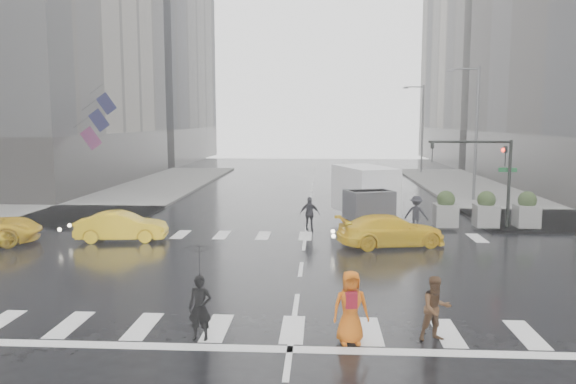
# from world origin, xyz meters

# --- Properties ---
(ground) EXTENTS (120.00, 120.00, 0.00)m
(ground) POSITION_xyz_m (0.00, 0.00, 0.00)
(ground) COLOR black
(ground) RESTS_ON ground
(sidewalk_nw) EXTENTS (35.00, 35.00, 0.15)m
(sidewalk_nw) POSITION_xyz_m (-19.50, 17.50, 0.07)
(sidewalk_nw) COLOR slate
(sidewalk_nw) RESTS_ON ground
(building_nw_far) EXTENTS (26.05, 26.05, 44.00)m
(building_nw_far) POSITION_xyz_m (-29.00, 56.00, 20.19)
(building_nw_far) COLOR #5B5954
(building_nw_far) RESTS_ON ground
(building_ne_far) EXTENTS (26.05, 26.05, 36.00)m
(building_ne_far) POSITION_xyz_m (29.00, 56.00, 16.27)
(building_ne_far) COLOR #A0998B
(building_ne_far) RESTS_ON ground
(road_markings) EXTENTS (18.00, 48.00, 0.01)m
(road_markings) POSITION_xyz_m (0.00, 0.00, 0.01)
(road_markings) COLOR silver
(road_markings) RESTS_ON ground
(traffic_signal_pole) EXTENTS (4.45, 0.42, 4.50)m
(traffic_signal_pole) POSITION_xyz_m (9.01, 8.01, 3.22)
(traffic_signal_pole) COLOR black
(traffic_signal_pole) RESTS_ON ground
(street_lamp_near) EXTENTS (2.15, 0.22, 9.00)m
(street_lamp_near) POSITION_xyz_m (10.87, 18.00, 4.95)
(street_lamp_near) COLOR #59595B
(street_lamp_near) RESTS_ON ground
(street_lamp_far) EXTENTS (2.15, 0.22, 9.00)m
(street_lamp_far) POSITION_xyz_m (10.87, 38.00, 4.95)
(street_lamp_far) COLOR #59595B
(street_lamp_far) RESTS_ON ground
(planter_west) EXTENTS (1.10, 1.10, 1.80)m
(planter_west) POSITION_xyz_m (7.00, 8.20, 0.98)
(planter_west) COLOR slate
(planter_west) RESTS_ON ground
(planter_mid) EXTENTS (1.10, 1.10, 1.80)m
(planter_mid) POSITION_xyz_m (9.00, 8.20, 0.98)
(planter_mid) COLOR slate
(planter_mid) RESTS_ON ground
(planter_east) EXTENTS (1.10, 1.10, 1.80)m
(planter_east) POSITION_xyz_m (11.00, 8.20, 0.98)
(planter_east) COLOR slate
(planter_east) RESTS_ON ground
(flag_cluster) EXTENTS (2.87, 3.06, 4.69)m
(flag_cluster) POSITION_xyz_m (-15.08, 18.50, 5.64)
(flag_cluster) COLOR #59595B
(flag_cluster) RESTS_ON ground
(pedestrian_black) EXTENTS (1.05, 1.06, 2.43)m
(pedestrian_black) POSITION_xyz_m (-2.27, -6.80, 1.62)
(pedestrian_black) COLOR black
(pedestrian_black) RESTS_ON ground
(pedestrian_brown) EXTENTS (0.93, 0.81, 1.63)m
(pedestrian_brown) POSITION_xyz_m (3.58, -6.51, 0.82)
(pedestrian_brown) COLOR #4A2F1A
(pedestrian_brown) RESTS_ON ground
(pedestrian_orange) EXTENTS (0.97, 0.72, 1.82)m
(pedestrian_orange) POSITION_xyz_m (1.46, -6.80, 0.91)
(pedestrian_orange) COLOR #C4570D
(pedestrian_orange) RESTS_ON ground
(pedestrian_far_a) EXTENTS (1.06, 0.73, 1.70)m
(pedestrian_far_a) POSITION_xyz_m (0.18, 7.28, 0.85)
(pedestrian_far_a) COLOR black
(pedestrian_far_a) RESTS_ON ground
(pedestrian_far_b) EXTENTS (1.29, 0.97, 1.77)m
(pedestrian_far_b) POSITION_xyz_m (5.42, 7.51, 0.88)
(pedestrian_far_b) COLOR black
(pedestrian_far_b) RESTS_ON ground
(taxi_mid) EXTENTS (4.17, 1.90, 1.33)m
(taxi_mid) POSITION_xyz_m (-8.31, 4.47, 0.66)
(taxi_mid) COLOR yellow
(taxi_mid) RESTS_ON ground
(taxi_rear) EXTENTS (4.49, 2.88, 1.36)m
(taxi_rear) POSITION_xyz_m (3.78, 4.09, 0.68)
(taxi_rear) COLOR yellow
(taxi_rear) RESTS_ON ground
(box_truck) EXTENTS (2.15, 5.74, 3.05)m
(box_truck) POSITION_xyz_m (3.00, 8.47, 1.63)
(box_truck) COLOR silver
(box_truck) RESTS_ON ground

